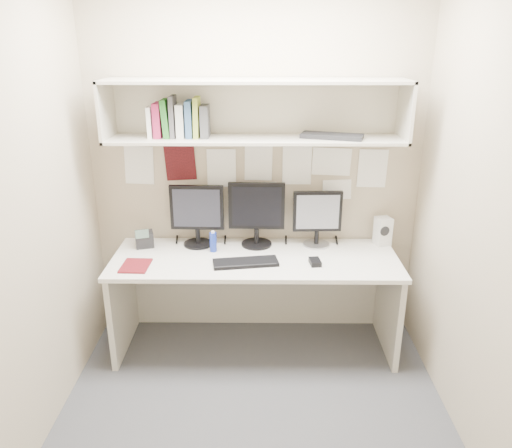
{
  "coord_description": "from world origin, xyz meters",
  "views": [
    {
      "loc": [
        0.04,
        -2.55,
        2.17
      ],
      "look_at": [
        0.01,
        0.35,
        1.09
      ],
      "focal_mm": 35.0,
      "sensor_mm": 36.0,
      "label": 1
    }
  ],
  "objects_px": {
    "monitor_right": "(317,216)",
    "speaker": "(383,231)",
    "desk": "(255,302)",
    "desk_phone": "(144,239)",
    "keyboard": "(246,263)",
    "monitor_left": "(197,213)",
    "maroon_notebook": "(136,266)",
    "monitor_center": "(257,212)"
  },
  "relations": [
    {
      "from": "monitor_right",
      "to": "speaker",
      "type": "relative_size",
      "value": 1.97
    },
    {
      "from": "desk",
      "to": "desk_phone",
      "type": "xyz_separation_m",
      "value": [
        -0.81,
        0.17,
        0.42
      ]
    },
    {
      "from": "speaker",
      "to": "monitor_right",
      "type": "bearing_deg",
      "value": 165.34
    },
    {
      "from": "monitor_right",
      "to": "desk_phone",
      "type": "height_order",
      "value": "monitor_right"
    },
    {
      "from": "desk",
      "to": "monitor_right",
      "type": "distance_m",
      "value": 0.78
    },
    {
      "from": "desk",
      "to": "keyboard",
      "type": "height_order",
      "value": "keyboard"
    },
    {
      "from": "monitor_left",
      "to": "desk_phone",
      "type": "height_order",
      "value": "monitor_left"
    },
    {
      "from": "monitor_left",
      "to": "keyboard",
      "type": "distance_m",
      "value": 0.55
    },
    {
      "from": "desk",
      "to": "speaker",
      "type": "relative_size",
      "value": 9.58
    },
    {
      "from": "keyboard",
      "to": "speaker",
      "type": "bearing_deg",
      "value": 10.61
    },
    {
      "from": "monitor_left",
      "to": "maroon_notebook",
      "type": "bearing_deg",
      "value": -132.2
    },
    {
      "from": "monitor_center",
      "to": "monitor_right",
      "type": "relative_size",
      "value": 1.15
    },
    {
      "from": "monitor_center",
      "to": "speaker",
      "type": "height_order",
      "value": "monitor_center"
    },
    {
      "from": "desk",
      "to": "desk_phone",
      "type": "relative_size",
      "value": 13.04
    },
    {
      "from": "desk",
      "to": "monitor_center",
      "type": "distance_m",
      "value": 0.66
    },
    {
      "from": "desk",
      "to": "monitor_right",
      "type": "xyz_separation_m",
      "value": [
        0.45,
        0.22,
        0.59
      ]
    },
    {
      "from": "monitor_center",
      "to": "speaker",
      "type": "xyz_separation_m",
      "value": [
        0.93,
        0.02,
        -0.15
      ]
    },
    {
      "from": "desk",
      "to": "maroon_notebook",
      "type": "distance_m",
      "value": 0.9
    },
    {
      "from": "monitor_center",
      "to": "keyboard",
      "type": "bearing_deg",
      "value": -99.81
    },
    {
      "from": "monitor_left",
      "to": "speaker",
      "type": "distance_m",
      "value": 1.37
    },
    {
      "from": "monitor_left",
      "to": "desk_phone",
      "type": "relative_size",
      "value": 2.95
    },
    {
      "from": "speaker",
      "to": "maroon_notebook",
      "type": "distance_m",
      "value": 1.79
    },
    {
      "from": "keyboard",
      "to": "desk_phone",
      "type": "relative_size",
      "value": 2.86
    },
    {
      "from": "monitor_center",
      "to": "desk_phone",
      "type": "relative_size",
      "value": 3.09
    },
    {
      "from": "monitor_left",
      "to": "speaker",
      "type": "height_order",
      "value": "monitor_left"
    },
    {
      "from": "keyboard",
      "to": "desk_phone",
      "type": "bearing_deg",
      "value": 149.48
    },
    {
      "from": "desk",
      "to": "speaker",
      "type": "height_order",
      "value": "speaker"
    },
    {
      "from": "monitor_right",
      "to": "keyboard",
      "type": "height_order",
      "value": "monitor_right"
    },
    {
      "from": "monitor_right",
      "to": "keyboard",
      "type": "xyz_separation_m",
      "value": [
        -0.51,
        -0.34,
        -0.22
      ]
    },
    {
      "from": "speaker",
      "to": "monitor_center",
      "type": "bearing_deg",
      "value": 164.44
    },
    {
      "from": "monitor_left",
      "to": "speaker",
      "type": "xyz_separation_m",
      "value": [
        1.37,
        0.02,
        -0.14
      ]
    },
    {
      "from": "desk",
      "to": "monitor_left",
      "type": "relative_size",
      "value": 4.41
    },
    {
      "from": "monitor_center",
      "to": "desk_phone",
      "type": "xyz_separation_m",
      "value": [
        -0.82,
        -0.05,
        -0.2
      ]
    },
    {
      "from": "desk",
      "to": "desk_phone",
      "type": "height_order",
      "value": "desk_phone"
    },
    {
      "from": "speaker",
      "to": "keyboard",
      "type": "bearing_deg",
      "value": -176.88
    },
    {
      "from": "desk_phone",
      "to": "desk",
      "type": "bearing_deg",
      "value": -28.39
    },
    {
      "from": "monitor_center",
      "to": "speaker",
      "type": "bearing_deg",
      "value": 2.93
    },
    {
      "from": "monitor_left",
      "to": "maroon_notebook",
      "type": "relative_size",
      "value": 2.04
    },
    {
      "from": "monitor_left",
      "to": "monitor_center",
      "type": "relative_size",
      "value": 0.95
    },
    {
      "from": "maroon_notebook",
      "to": "desk",
      "type": "bearing_deg",
      "value": 13.83
    },
    {
      "from": "monitor_left",
      "to": "maroon_notebook",
      "type": "distance_m",
      "value": 0.59
    },
    {
      "from": "monitor_right",
      "to": "desk_phone",
      "type": "distance_m",
      "value": 1.28
    }
  ]
}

